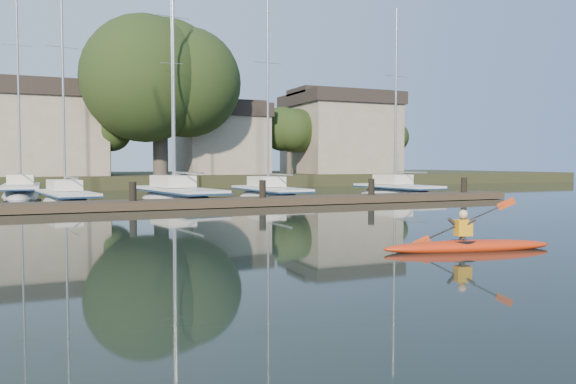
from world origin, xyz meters
name	(u,v)px	position (x,y,z in m)	size (l,w,h in m)	color
ground	(355,253)	(0.00, 0.00, 0.00)	(160.00, 160.00, 0.00)	black
kayak	(467,244)	(2.54, -0.75, 0.16)	(4.17, 1.39, 1.33)	red
dock	(201,203)	(0.00, 14.00, 0.20)	(34.00, 2.00, 1.80)	#423325
sailboat_1	(66,207)	(-5.56, 19.23, -0.18)	(3.32, 8.44, 13.45)	white
sailboat_2	(177,205)	(-0.12, 18.69, -0.21)	(4.04, 10.33, 16.68)	white
sailboat_3	(270,202)	(5.18, 18.70, -0.20)	(2.67, 8.38, 13.32)	white
sailboat_4	(397,199)	(13.40, 18.18, -0.21)	(3.07, 7.75, 12.82)	white
sailboat_5	(21,199)	(-7.97, 27.33, -0.20)	(2.31, 9.61, 15.89)	white
sailboat_6	(174,195)	(1.47, 27.33, -0.17)	(2.71, 9.58, 15.04)	white
shore	(145,149)	(1.61, 40.29, 3.23)	(90.00, 25.25, 12.75)	#25341A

